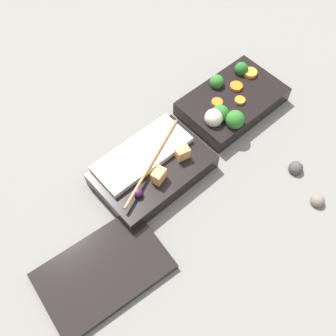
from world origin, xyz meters
TOP-DOWN VIEW (x-y plane):
  - ground_plane at (0.00, 0.00)m, footprint 3.00×3.00m
  - bento_tray_vegetable at (-0.10, -0.02)m, footprint 0.22×0.14m
  - bento_tray_rice at (0.13, -0.00)m, footprint 0.22×0.14m
  - bento_lid at (0.32, 0.09)m, footprint 0.23×0.16m
  - pebble_0 at (-0.06, 0.25)m, footprint 0.03×0.03m
  - pebble_1 at (-0.09, 0.18)m, footprint 0.03×0.03m

SIDE VIEW (x-z plane):
  - ground_plane at x=0.00m, z-range 0.00..0.00m
  - bento_lid at x=0.32m, z-range 0.00..0.01m
  - pebble_0 at x=-0.06m, z-range -0.01..0.02m
  - pebble_1 at x=-0.09m, z-range -0.01..0.02m
  - bento_tray_rice at x=0.13m, z-range -0.01..0.05m
  - bento_tray_vegetable at x=-0.10m, z-range -0.01..0.06m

